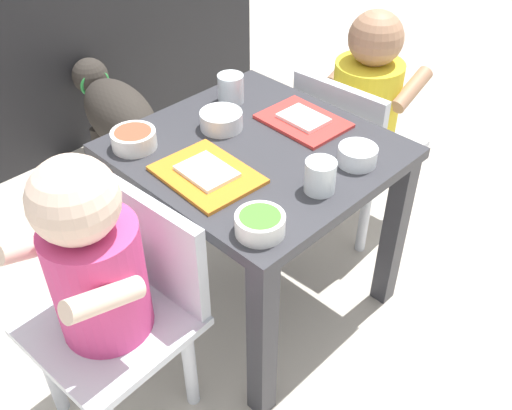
# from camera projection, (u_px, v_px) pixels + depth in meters

# --- Properties ---
(ground_plane) EXTENTS (7.00, 7.00, 0.00)m
(ground_plane) POSITION_uv_depth(u_px,v_px,m) (256.00, 293.00, 1.52)
(ground_plane) COLOR beige
(kitchen_cabinet_back) EXTENTS (1.83, 0.33, 0.95)m
(kitchen_cabinet_back) POSITION_uv_depth(u_px,v_px,m) (7.00, 9.00, 1.83)
(kitchen_cabinet_back) COLOR #232326
(kitchen_cabinet_back) RESTS_ON ground
(dining_table) EXTENTS (0.51, 0.54, 0.46)m
(dining_table) POSITION_uv_depth(u_px,v_px,m) (256.00, 180.00, 1.29)
(dining_table) COLOR #333338
(dining_table) RESTS_ON ground
(seated_child_left) EXTENTS (0.30, 0.30, 0.65)m
(seated_child_left) POSITION_uv_depth(u_px,v_px,m) (102.00, 270.00, 1.02)
(seated_child_left) COLOR silver
(seated_child_left) RESTS_ON ground
(seated_child_right) EXTENTS (0.29, 0.29, 0.63)m
(seated_child_right) POSITION_uv_depth(u_px,v_px,m) (363.00, 103.00, 1.51)
(seated_child_right) COLOR silver
(seated_child_right) RESTS_ON ground
(dog) EXTENTS (0.24, 0.47, 0.33)m
(dog) POSITION_uv_depth(u_px,v_px,m) (117.00, 112.00, 1.81)
(dog) COLOR #332D28
(dog) RESTS_ON ground
(food_tray_left) EXTENTS (0.16, 0.21, 0.02)m
(food_tray_left) POSITION_uv_depth(u_px,v_px,m) (207.00, 174.00, 1.14)
(food_tray_left) COLOR orange
(food_tray_left) RESTS_ON dining_table
(food_tray_right) EXTENTS (0.15, 0.19, 0.02)m
(food_tray_right) POSITION_uv_depth(u_px,v_px,m) (303.00, 120.00, 1.30)
(food_tray_right) COLOR red
(food_tray_right) RESTS_ON dining_table
(water_cup_left) EXTENTS (0.06, 0.06, 0.06)m
(water_cup_left) POSITION_uv_depth(u_px,v_px,m) (320.00, 178.00, 1.09)
(water_cup_left) COLOR white
(water_cup_left) RESTS_ON dining_table
(water_cup_right) EXTENTS (0.06, 0.06, 0.07)m
(water_cup_right) POSITION_uv_depth(u_px,v_px,m) (231.00, 90.00, 1.37)
(water_cup_right) COLOR white
(water_cup_right) RESTS_ON dining_table
(cereal_bowl_right_side) EXTENTS (0.08, 0.08, 0.04)m
(cereal_bowl_right_side) POSITION_uv_depth(u_px,v_px,m) (357.00, 155.00, 1.17)
(cereal_bowl_right_side) COLOR white
(cereal_bowl_right_side) RESTS_ON dining_table
(veggie_bowl_near) EXTENTS (0.10, 0.10, 0.04)m
(veggie_bowl_near) POSITION_uv_depth(u_px,v_px,m) (134.00, 139.00, 1.22)
(veggie_bowl_near) COLOR white
(veggie_bowl_near) RESTS_ON dining_table
(cereal_bowl_left_side) EXTENTS (0.09, 0.09, 0.04)m
(cereal_bowl_left_side) POSITION_uv_depth(u_px,v_px,m) (221.00, 120.00, 1.28)
(cereal_bowl_left_side) COLOR white
(cereal_bowl_left_side) RESTS_ON dining_table
(veggie_bowl_far) EXTENTS (0.09, 0.09, 0.04)m
(veggie_bowl_far) POSITION_uv_depth(u_px,v_px,m) (260.00, 224.00, 1.00)
(veggie_bowl_far) COLOR white
(veggie_bowl_far) RESTS_ON dining_table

